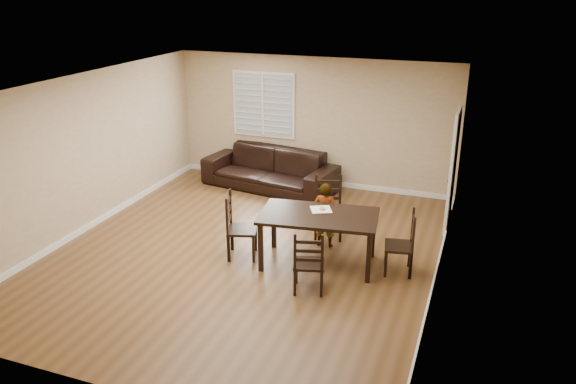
% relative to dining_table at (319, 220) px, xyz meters
% --- Properties ---
extents(ground, '(7.00, 7.00, 0.00)m').
position_rel_dining_table_xyz_m(ground, '(-1.21, -0.01, -0.74)').
color(ground, brown).
rests_on(ground, ground).
extents(room, '(6.04, 7.04, 2.72)m').
position_rel_dining_table_xyz_m(room, '(-1.18, 0.17, 1.06)').
color(room, tan).
rests_on(room, ground).
extents(dining_table, '(1.89, 1.22, 0.83)m').
position_rel_dining_table_xyz_m(dining_table, '(0.00, 0.00, 0.00)').
color(dining_table, black).
rests_on(dining_table, ground).
extents(chair_near, '(0.59, 0.57, 1.06)m').
position_rel_dining_table_xyz_m(chair_near, '(-0.17, 1.11, -0.26)').
color(chair_near, black).
rests_on(chair_near, ground).
extents(chair_far, '(0.52, 0.50, 0.95)m').
position_rel_dining_table_xyz_m(chair_far, '(0.14, -0.91, -0.31)').
color(chair_far, black).
rests_on(chair_far, ground).
extents(chair_left, '(0.57, 0.59, 1.06)m').
position_rel_dining_table_xyz_m(chair_left, '(-1.33, -0.20, -0.26)').
color(chair_left, black).
rests_on(chair_left, ground).
extents(chair_right, '(0.49, 0.51, 0.98)m').
position_rel_dining_table_xyz_m(chair_right, '(1.32, 0.19, -0.30)').
color(chair_right, black).
rests_on(chair_right, ground).
extents(child, '(0.41, 0.28, 1.11)m').
position_rel_dining_table_xyz_m(child, '(-0.09, 0.64, -0.19)').
color(child, gray).
rests_on(child, ground).
extents(napkin, '(0.41, 0.41, 0.00)m').
position_rel_dining_table_xyz_m(napkin, '(-0.03, 0.20, 0.09)').
color(napkin, beige).
rests_on(napkin, dining_table).
extents(donut, '(0.10, 0.10, 0.04)m').
position_rel_dining_table_xyz_m(donut, '(-0.00, 0.20, 0.11)').
color(donut, '#D0894A').
rests_on(donut, napkin).
extents(sofa, '(2.95, 1.53, 0.82)m').
position_rel_dining_table_xyz_m(sofa, '(-1.97, 2.90, -0.33)').
color(sofa, black).
rests_on(sofa, ground).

